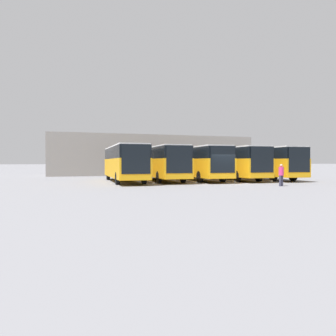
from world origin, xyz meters
name	(u,v)px	position (x,y,z in m)	size (l,w,h in m)	color
ground_plane	(225,184)	(0.00, 0.00, 0.00)	(600.00, 600.00, 0.00)	slate
bus_0	(262,162)	(-7.52, -5.69, 1.87)	(3.07, 12.61, 3.36)	orange
curb_divider_0	(256,180)	(-5.64, -3.84, 0.07)	(0.24, 5.39, 0.15)	#B2B2AD
bus_1	(230,162)	(-3.76, -5.92, 1.87)	(3.07, 12.61, 3.36)	orange
curb_divider_1	(222,180)	(-1.88, -4.07, 0.07)	(0.24, 5.39, 0.15)	#B2B2AD
bus_2	(196,162)	(0.00, -6.09, 1.87)	(3.07, 12.61, 3.36)	orange
curb_divider_2	(186,181)	(1.88, -4.24, 0.07)	(0.24, 5.39, 0.15)	#B2B2AD
bus_3	(160,162)	(3.76, -6.47, 1.87)	(3.07, 12.61, 3.36)	orange
curb_divider_3	(147,181)	(5.64, -4.62, 0.07)	(0.24, 5.39, 0.15)	#B2B2AD
bus_4	(124,162)	(7.52, -5.85, 1.87)	(3.07, 12.61, 3.36)	orange
pedestrian	(281,174)	(-2.97, 3.56, 0.92)	(0.47, 0.47, 1.71)	#38384C
station_building	(150,155)	(0.00, -24.28, 2.91)	(29.99, 12.67, 5.76)	gray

